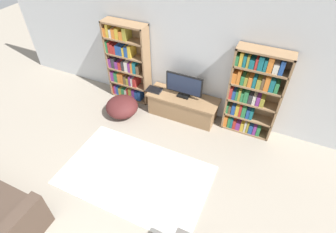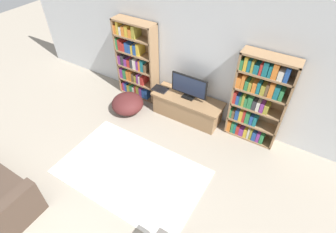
{
  "view_description": "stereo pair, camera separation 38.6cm",
  "coord_description": "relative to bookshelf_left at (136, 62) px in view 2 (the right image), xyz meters",
  "views": [
    {
      "loc": [
        1.38,
        -0.04,
        3.71
      ],
      "look_at": [
        -0.03,
        3.02,
        0.7
      ],
      "focal_mm": 28.0,
      "sensor_mm": 36.0,
      "label": 1
    },
    {
      "loc": [
        1.72,
        0.14,
        3.71
      ],
      "look_at": [
        -0.03,
        3.02,
        0.7
      ],
      "focal_mm": 28.0,
      "sensor_mm": 36.0,
      "label": 2
    }
  ],
  "objects": [
    {
      "name": "laptop",
      "position": [
        0.73,
        -0.18,
        -0.33
      ],
      "size": [
        0.32,
        0.22,
        0.03
      ],
      "color": "#28282D",
      "rests_on": "tv_stand"
    },
    {
      "name": "bookshelf_left",
      "position": [
        0.0,
        0.0,
        0.0
      ],
      "size": [
        0.93,
        0.3,
        1.75
      ],
      "color": "#93704C",
      "rests_on": "ground_plane"
    },
    {
      "name": "wall_back",
      "position": [
        1.47,
        0.18,
        0.46
      ],
      "size": [
        8.8,
        0.06,
        2.6
      ],
      "color": "silver",
      "rests_on": "ground_plane"
    },
    {
      "name": "television",
      "position": [
        1.36,
        -0.12,
        -0.08
      ],
      "size": [
        0.75,
        0.16,
        0.5
      ],
      "color": "black",
      "rests_on": "tv_stand"
    },
    {
      "name": "bookshelf_right",
      "position": [
        2.64,
        -0.0,
        0.04
      ],
      "size": [
        0.93,
        0.3,
        1.75
      ],
      "color": "#93704C",
      "rests_on": "ground_plane"
    },
    {
      "name": "tv_stand",
      "position": [
        1.36,
        -0.14,
        -0.59
      ],
      "size": [
        1.46,
        0.52,
        0.49
      ],
      "color": "#8E6B47",
      "rests_on": "ground_plane"
    },
    {
      "name": "beanbag_ottoman",
      "position": [
        0.19,
        -0.64,
        -0.64
      ],
      "size": [
        0.67,
        0.67,
        0.4
      ],
      "primitive_type": "ellipsoid",
      "color": "#4C1E1E",
      "rests_on": "ground_plane"
    },
    {
      "name": "area_rug",
      "position": [
        1.24,
        -1.91,
        -0.83
      ],
      "size": [
        2.47,
        1.5,
        0.02
      ],
      "color": "white",
      "rests_on": "ground_plane"
    }
  ]
}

